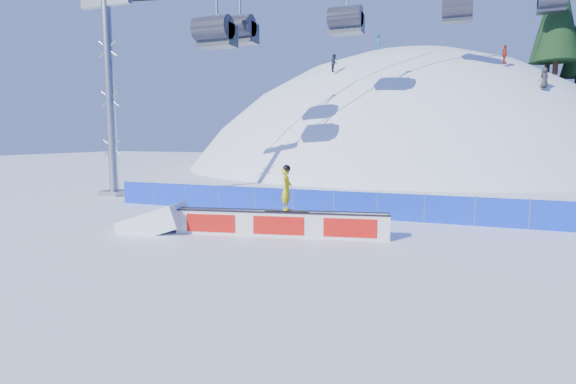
% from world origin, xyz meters
% --- Properties ---
extents(ground, '(160.00, 160.00, 0.00)m').
position_xyz_m(ground, '(0.00, 0.00, 0.00)').
color(ground, white).
rests_on(ground, ground).
extents(snow_hill, '(64.00, 64.00, 64.00)m').
position_xyz_m(snow_hill, '(0.00, 42.00, -18.00)').
color(snow_hill, white).
rests_on(snow_hill, ground).
extents(safety_fence, '(22.05, 0.05, 1.30)m').
position_xyz_m(safety_fence, '(0.00, 4.50, 0.60)').
color(safety_fence, '#0B2EC5').
rests_on(safety_fence, ground).
extents(rail_box, '(7.90, 2.08, 0.95)m').
position_xyz_m(rail_box, '(0.24, -0.21, 0.47)').
color(rail_box, silver).
rests_on(rail_box, ground).
extents(snow_ramp, '(2.80, 2.05, 1.58)m').
position_xyz_m(snow_ramp, '(-4.63, -1.17, 0.00)').
color(snow_ramp, white).
rests_on(snow_ramp, ground).
extents(snowboarder, '(1.65, 0.60, 1.70)m').
position_xyz_m(snowboarder, '(0.49, -0.16, 1.79)').
color(snowboarder, black).
rests_on(snowboarder, rail_box).
extents(distant_skiers, '(18.55, 10.05, 7.29)m').
position_xyz_m(distant_skiers, '(2.24, 30.78, 11.41)').
color(distant_skiers, black).
rests_on(distant_skiers, ground).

